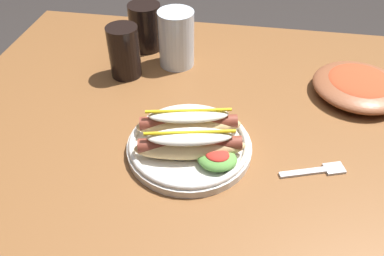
% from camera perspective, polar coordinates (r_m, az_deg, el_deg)
% --- Properties ---
extents(dining_table, '(1.22, 0.83, 0.74)m').
position_cam_1_polar(dining_table, '(0.90, 5.30, -3.46)').
color(dining_table, brown).
rests_on(dining_table, ground_plane).
extents(hot_dog_plate, '(0.23, 0.23, 0.08)m').
position_cam_1_polar(hot_dog_plate, '(0.72, -0.23, -1.83)').
color(hot_dog_plate, silver).
rests_on(hot_dog_plate, dining_table).
extents(fork, '(0.12, 0.06, 0.00)m').
position_cam_1_polar(fork, '(0.74, 17.82, -5.93)').
color(fork, silver).
rests_on(fork, dining_table).
extents(soda_cup, '(0.08, 0.08, 0.12)m').
position_cam_1_polar(soda_cup, '(1.04, -6.80, 14.42)').
color(soda_cup, black).
rests_on(soda_cup, dining_table).
extents(water_cup, '(0.09, 0.09, 0.14)m').
position_cam_1_polar(water_cup, '(0.96, -2.29, 12.86)').
color(water_cup, silver).
rests_on(water_cup, dining_table).
extents(extra_cup, '(0.07, 0.07, 0.12)m').
position_cam_1_polar(extra_cup, '(0.93, -9.84, 10.89)').
color(extra_cup, black).
rests_on(extra_cup, dining_table).
extents(side_bowl, '(0.20, 0.20, 0.05)m').
position_cam_1_polar(side_bowl, '(0.94, 23.10, 5.76)').
color(side_bowl, brown).
rests_on(side_bowl, dining_table).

